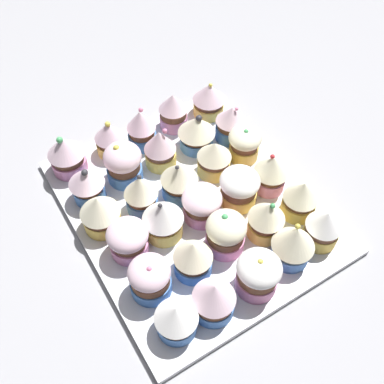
# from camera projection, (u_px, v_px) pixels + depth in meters

# --- Properties ---
(ground_plane) EXTENTS (1.80, 1.80, 0.03)m
(ground_plane) POSITION_uv_depth(u_px,v_px,m) (192.00, 212.00, 0.77)
(ground_plane) COLOR #9E9EA3
(baking_tray) EXTENTS (0.44, 0.38, 0.01)m
(baking_tray) POSITION_uv_depth(u_px,v_px,m) (192.00, 205.00, 0.76)
(baking_tray) COLOR silver
(baking_tray) RESTS_ON ground_plane
(cupcake_0) EXTENTS (0.06, 0.06, 0.08)m
(cupcake_0) POSITION_uv_depth(u_px,v_px,m) (66.00, 154.00, 0.77)
(cupcake_0) COLOR pink
(cupcake_0) RESTS_ON baking_tray
(cupcake_1) EXTENTS (0.06, 0.06, 0.07)m
(cupcake_1) POSITION_uv_depth(u_px,v_px,m) (87.00, 184.00, 0.73)
(cupcake_1) COLOR #477AC6
(cupcake_1) RESTS_ON baking_tray
(cupcake_2) EXTENTS (0.06, 0.06, 0.07)m
(cupcake_2) POSITION_uv_depth(u_px,v_px,m) (100.00, 212.00, 0.70)
(cupcake_2) COLOR #EFC651
(cupcake_2) RESTS_ON baking_tray
(cupcake_3) EXTENTS (0.06, 0.06, 0.06)m
(cupcake_3) POSITION_uv_depth(u_px,v_px,m) (128.00, 239.00, 0.67)
(cupcake_3) COLOR pink
(cupcake_3) RESTS_ON baking_tray
(cupcake_4) EXTENTS (0.06, 0.06, 0.07)m
(cupcake_4) POSITION_uv_depth(u_px,v_px,m) (150.00, 278.00, 0.63)
(cupcake_4) COLOR #477AC6
(cupcake_4) RESTS_ON baking_tray
(cupcake_5) EXTENTS (0.06, 0.06, 0.06)m
(cupcake_5) POSITION_uv_depth(u_px,v_px,m) (176.00, 318.00, 0.59)
(cupcake_5) COLOR #477AC6
(cupcake_5) RESTS_ON baking_tray
(cupcake_6) EXTENTS (0.05, 0.05, 0.07)m
(cupcake_6) POSITION_uv_depth(u_px,v_px,m) (110.00, 138.00, 0.80)
(cupcake_6) COLOR #EFC651
(cupcake_6) RESTS_ON baking_tray
(cupcake_7) EXTENTS (0.06, 0.06, 0.08)m
(cupcake_7) POSITION_uv_depth(u_px,v_px,m) (123.00, 163.00, 0.76)
(cupcake_7) COLOR #477AC6
(cupcake_7) RESTS_ON baking_tray
(cupcake_8) EXTENTS (0.06, 0.06, 0.08)m
(cupcake_8) POSITION_uv_depth(u_px,v_px,m) (141.00, 193.00, 0.71)
(cupcake_8) COLOR #477AC6
(cupcake_8) RESTS_ON baking_tray
(cupcake_9) EXTENTS (0.06, 0.06, 0.08)m
(cupcake_9) POSITION_uv_depth(u_px,v_px,m) (163.00, 218.00, 0.69)
(cupcake_9) COLOR #EFC651
(cupcake_9) RESTS_ON baking_tray
(cupcake_10) EXTENTS (0.06, 0.06, 0.07)m
(cupcake_10) POSITION_uv_depth(u_px,v_px,m) (193.00, 257.00, 0.65)
(cupcake_10) COLOR #477AC6
(cupcake_10) RESTS_ON baking_tray
(cupcake_11) EXTENTS (0.06, 0.06, 0.07)m
(cupcake_11) POSITION_uv_depth(u_px,v_px,m) (214.00, 298.00, 0.61)
(cupcake_11) COLOR #477AC6
(cupcake_11) RESTS_ON baking_tray
(cupcake_12) EXTENTS (0.05, 0.05, 0.08)m
(cupcake_12) POSITION_uv_depth(u_px,v_px,m) (141.00, 128.00, 0.81)
(cupcake_12) COLOR #477AC6
(cupcake_12) RESTS_ON baking_tray
(cupcake_13) EXTENTS (0.06, 0.06, 0.08)m
(cupcake_13) POSITION_uv_depth(u_px,v_px,m) (162.00, 147.00, 0.78)
(cupcake_13) COLOR #EFC651
(cupcake_13) RESTS_ON baking_tray
(cupcake_14) EXTENTS (0.06, 0.06, 0.08)m
(cupcake_14) POSITION_uv_depth(u_px,v_px,m) (179.00, 179.00, 0.73)
(cupcake_14) COLOR #477AC6
(cupcake_14) RESTS_ON baking_tray
(cupcake_15) EXTENTS (0.06, 0.06, 0.06)m
(cupcake_15) POSITION_uv_depth(u_px,v_px,m) (200.00, 205.00, 0.71)
(cupcake_15) COLOR pink
(cupcake_15) RESTS_ON baking_tray
(cupcake_16) EXTENTS (0.06, 0.06, 0.07)m
(cupcake_16) POSITION_uv_depth(u_px,v_px,m) (225.00, 233.00, 0.67)
(cupcake_16) COLOR pink
(cupcake_16) RESTS_ON baking_tray
(cupcake_17) EXTENTS (0.06, 0.06, 0.07)m
(cupcake_17) POSITION_uv_depth(u_px,v_px,m) (258.00, 274.00, 0.63)
(cupcake_17) COLOR pink
(cupcake_17) RESTS_ON baking_tray
(cupcake_18) EXTENTS (0.05, 0.05, 0.08)m
(cupcake_18) POSITION_uv_depth(u_px,v_px,m) (173.00, 111.00, 0.84)
(cupcake_18) COLOR pink
(cupcake_18) RESTS_ON baking_tray
(cupcake_19) EXTENTS (0.07, 0.07, 0.07)m
(cupcake_19) POSITION_uv_depth(u_px,v_px,m) (197.00, 132.00, 0.80)
(cupcake_19) COLOR #477AC6
(cupcake_19) RESTS_ON baking_tray
(cupcake_20) EXTENTS (0.06, 0.06, 0.07)m
(cupcake_20) POSITION_uv_depth(u_px,v_px,m) (214.00, 158.00, 0.77)
(cupcake_20) COLOR #EFC651
(cupcake_20) RESTS_ON baking_tray
(cupcake_21) EXTENTS (0.07, 0.07, 0.07)m
(cupcake_21) POSITION_uv_depth(u_px,v_px,m) (239.00, 187.00, 0.73)
(cupcake_21) COLOR #EFC651
(cupcake_21) RESTS_ON baking_tray
(cupcake_22) EXTENTS (0.06, 0.06, 0.08)m
(cupcake_22) POSITION_uv_depth(u_px,v_px,m) (266.00, 219.00, 0.69)
(cupcake_22) COLOR #EFC651
(cupcake_22) RESTS_ON baking_tray
(cupcake_23) EXTENTS (0.06, 0.06, 0.08)m
(cupcake_23) POSITION_uv_depth(u_px,v_px,m) (293.00, 243.00, 0.66)
(cupcake_23) COLOR #477AC6
(cupcake_23) RESTS_ON baking_tray
(cupcake_24) EXTENTS (0.06, 0.06, 0.07)m
(cupcake_24) POSITION_uv_depth(u_px,v_px,m) (209.00, 99.00, 0.86)
(cupcake_24) COLOR #EFC651
(cupcake_24) RESTS_ON baking_tray
(cupcake_25) EXTENTS (0.06, 0.06, 0.07)m
(cupcake_25) POSITION_uv_depth(u_px,v_px,m) (231.00, 123.00, 0.82)
(cupcake_25) COLOR #477AC6
(cupcake_25) RESTS_ON baking_tray
(cupcake_26) EXTENTS (0.06, 0.06, 0.07)m
(cupcake_26) POSITION_uv_depth(u_px,v_px,m) (245.00, 143.00, 0.79)
(cupcake_26) COLOR #EFC651
(cupcake_26) RESTS_ON baking_tray
(cupcake_27) EXTENTS (0.06, 0.06, 0.08)m
(cupcake_27) POSITION_uv_depth(u_px,v_px,m) (271.00, 172.00, 0.74)
(cupcake_27) COLOR pink
(cupcake_27) RESTS_ON baking_tray
(cupcake_28) EXTENTS (0.06, 0.06, 0.07)m
(cupcake_28) POSITION_uv_depth(u_px,v_px,m) (301.00, 198.00, 0.71)
(cupcake_28) COLOR #EFC651
(cupcake_28) RESTS_ON baking_tray
(cupcake_29) EXTENTS (0.06, 0.06, 0.07)m
(cupcake_29) POSITION_uv_depth(u_px,v_px,m) (323.00, 227.00, 0.68)
(cupcake_29) COLOR #EFC651
(cupcake_29) RESTS_ON baking_tray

